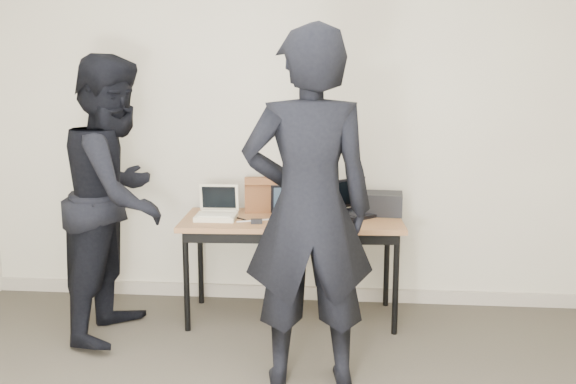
# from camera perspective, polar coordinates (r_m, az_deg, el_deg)

# --- Properties ---
(room) EXTENTS (4.60, 4.60, 2.80)m
(room) POSITION_cam_1_polar(r_m,az_deg,el_deg) (2.50, -5.67, 2.39)
(room) COLOR #403B30
(room) RESTS_ON ground
(desk) EXTENTS (1.53, 0.73, 0.72)m
(desk) POSITION_cam_1_polar(r_m,az_deg,el_deg) (4.42, 0.34, -3.12)
(desk) COLOR brown
(desk) RESTS_ON ground
(laptop_beige) EXTENTS (0.28, 0.27, 0.22)m
(laptop_beige) POSITION_cam_1_polar(r_m,az_deg,el_deg) (4.43, -6.34, -1.76)
(laptop_beige) COLOR beige
(laptop_beige) RESTS_ON desk
(laptop_center) EXTENTS (0.33, 0.32, 0.22)m
(laptop_center) POSITION_cam_1_polar(r_m,az_deg,el_deg) (4.40, 0.39, -1.72)
(laptop_center) COLOR black
(laptop_center) RESTS_ON desk
(laptop_right) EXTENTS (0.47, 0.46, 0.25)m
(laptop_right) POSITION_cam_1_polar(r_m,az_deg,el_deg) (4.56, 5.93, -1.27)
(laptop_right) COLOR black
(laptop_right) RESTS_ON desk
(leather_satchel) EXTENTS (0.38, 0.23, 0.25)m
(leather_satchel) POSITION_cam_1_polar(r_m,az_deg,el_deg) (4.62, -1.64, -0.16)
(leather_satchel) COLOR brown
(leather_satchel) RESTS_ON desk
(tissue) EXTENTS (0.14, 0.11, 0.08)m
(tissue) POSITION_cam_1_polar(r_m,az_deg,el_deg) (4.59, -1.28, 1.77)
(tissue) COLOR white
(tissue) RESTS_ON leather_satchel
(equipment_box) EXTENTS (0.28, 0.24, 0.15)m
(equipment_box) POSITION_cam_1_polar(r_m,az_deg,el_deg) (4.57, 8.44, -1.02)
(equipment_box) COLOR black
(equipment_box) RESTS_ON desk
(power_brick) EXTENTS (0.08, 0.06, 0.03)m
(power_brick) POSITION_cam_1_polar(r_m,az_deg,el_deg) (4.26, -2.81, -2.62)
(power_brick) COLOR black
(power_brick) RESTS_ON desk
(cables) EXTENTS (1.00, 0.42, 0.01)m
(cables) POSITION_cam_1_polar(r_m,az_deg,el_deg) (4.40, -0.22, -2.31)
(cables) COLOR black
(cables) RESTS_ON desk
(person_typist) EXTENTS (0.77, 0.57, 1.96)m
(person_typist) POSITION_cam_1_polar(r_m,az_deg,el_deg) (3.45, 1.83, -1.61)
(person_typist) COLOR black
(person_typist) RESTS_ON ground
(person_observer) EXTENTS (0.75, 0.93, 1.82)m
(person_observer) POSITION_cam_1_polar(r_m,az_deg,el_deg) (4.29, -14.95, -0.46)
(person_observer) COLOR black
(person_observer) RESTS_ON ground
(baseboard) EXTENTS (4.50, 0.03, 0.10)m
(baseboard) POSITION_cam_1_polar(r_m,az_deg,el_deg) (4.97, -0.49, -8.90)
(baseboard) COLOR #A49A88
(baseboard) RESTS_ON ground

